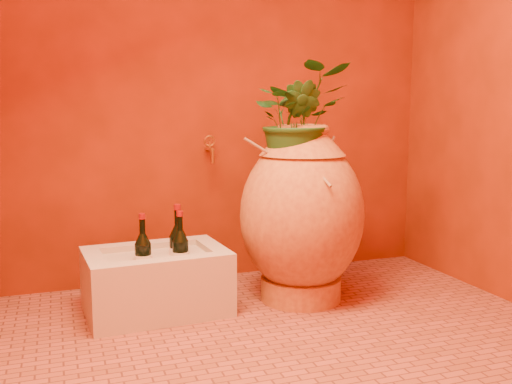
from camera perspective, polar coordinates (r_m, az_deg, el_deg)
name	(u,v)px	position (r m, az deg, el deg)	size (l,w,h in m)	color
floor	(289,338)	(2.53, 3.27, -14.41)	(2.50, 2.50, 0.00)	#9C4833
wall_back	(222,59)	(3.29, -3.42, 13.09)	(2.50, 0.02, 2.50)	#621F05
amphora	(302,214)	(2.90, 4.60, -2.21)	(0.77, 0.77, 0.90)	#BF8035
stone_basin	(156,282)	(2.83, -9.93, -8.89)	(0.69, 0.49, 0.31)	#B8AE98
wine_bottle_a	(143,258)	(2.74, -11.21, -6.48)	(0.08, 0.08, 0.33)	black
wine_bottle_b	(181,255)	(2.76, -7.56, -6.23)	(0.08, 0.08, 0.33)	black
wine_bottle_c	(178,250)	(2.81, -7.80, -5.81)	(0.09, 0.09, 0.35)	black
wall_tap	(210,148)	(3.19, -4.60, 4.43)	(0.07, 0.14, 0.15)	#B07B28
plant_main	(298,118)	(2.85, 4.20, 7.37)	(0.48, 0.42, 0.54)	#19481A
plant_side	(297,122)	(2.79, 4.17, 6.95)	(0.22, 0.18, 0.40)	#19481A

